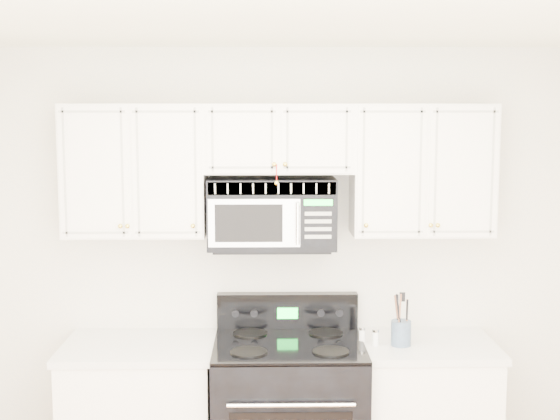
{
  "coord_description": "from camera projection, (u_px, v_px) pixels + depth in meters",
  "views": [
    {
      "loc": [
        -0.08,
        -2.86,
        2.24
      ],
      "look_at": [
        0.0,
        1.3,
        1.7
      ],
      "focal_mm": 50.0,
      "sensor_mm": 36.0,
      "label": 1
    }
  ],
  "objects": [
    {
      "name": "utensil_crock",
      "position": [
        401.0,
        332.0,
        4.38
      ],
      "size": [
        0.11,
        0.11,
        0.3
      ],
      "color": "#455F7D",
      "rests_on": "base_cabinet_right"
    },
    {
      "name": "shaker_pepper",
      "position": [
        362.0,
        335.0,
        4.42
      ],
      "size": [
        0.04,
        0.04,
        0.09
      ],
      "color": "white",
      "rests_on": "base_cabinet_right"
    },
    {
      "name": "microwave",
      "position": [
        272.0,
        213.0,
        4.47
      ],
      "size": [
        0.73,
        0.41,
        0.4
      ],
      "color": "black",
      "rests_on": "ground"
    },
    {
      "name": "shaker_salt",
      "position": [
        375.0,
        337.0,
        4.37
      ],
      "size": [
        0.04,
        0.04,
        0.09
      ],
      "color": "white",
      "rests_on": "base_cabinet_right"
    },
    {
      "name": "upper_cabinets",
      "position": [
        279.0,
        163.0,
        4.45
      ],
      "size": [
        2.44,
        0.37,
        0.75
      ],
      "color": "white",
      "rests_on": "ground"
    },
    {
      "name": "range",
      "position": [
        289.0,
        419.0,
        4.45
      ],
      "size": [
        0.84,
        0.76,
        1.14
      ],
      "color": "black",
      "rests_on": "ground"
    },
    {
      "name": "room",
      "position": [
        287.0,
        358.0,
        2.96
      ],
      "size": [
        3.51,
        3.51,
        2.61
      ],
      "color": "#97683F",
      "rests_on": "ground"
    }
  ]
}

